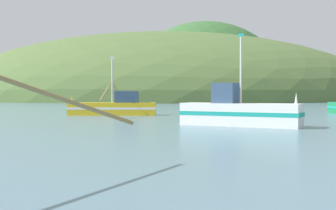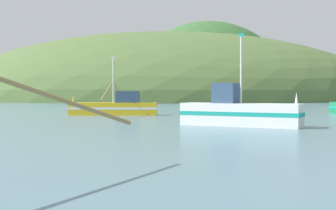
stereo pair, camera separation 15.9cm
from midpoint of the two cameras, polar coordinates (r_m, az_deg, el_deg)
hill_far_left at (r=136.95m, az=-0.33°, el=0.73°), size 128.98×103.19×39.86m
hill_mid_left at (r=220.33m, az=4.85°, el=1.06°), size 82.79×66.23×74.44m
fishing_boat_yellow at (r=42.19m, az=-7.06°, el=-0.23°), size 8.37×13.95×5.55m
fishing_boat_white at (r=28.69m, az=8.91°, el=-0.93°), size 7.71×5.35×5.91m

